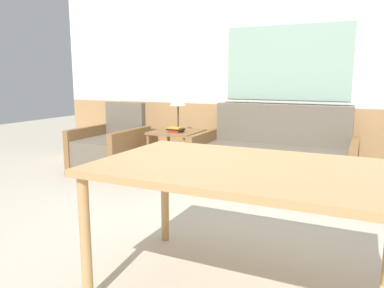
{
  "coord_description": "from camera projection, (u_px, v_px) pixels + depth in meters",
  "views": [
    {
      "loc": [
        0.83,
        -2.2,
        1.24
      ],
      "look_at": [
        -0.76,
        1.17,
        0.58
      ],
      "focal_mm": 35.0,
      "sensor_mm": 36.0,
      "label": 1
    }
  ],
  "objects": [
    {
      "name": "table_lamp",
      "position": [
        178.0,
        102.0,
        4.86
      ],
      "size": [
        0.22,
        0.22,
        0.46
      ],
      "color": "#4C3823",
      "rests_on": "side_table"
    },
    {
      "name": "couch",
      "position": [
        273.0,
        163.0,
        4.33
      ],
      "size": [
        1.8,
        0.86,
        0.91
      ],
      "color": "olive",
      "rests_on": "ground_plane"
    },
    {
      "name": "book_stack",
      "position": [
        176.0,
        130.0,
        4.71
      ],
      "size": [
        0.23,
        0.17,
        0.06
      ],
      "color": "#B22823",
      "rests_on": "side_table"
    },
    {
      "name": "dining_table",
      "position": [
        245.0,
        178.0,
        2.07
      ],
      "size": [
        1.65,
        1.01,
        0.77
      ],
      "color": "tan",
      "rests_on": "ground_plane"
    },
    {
      "name": "ground_plane",
      "position": [
        219.0,
        264.0,
        2.52
      ],
      "size": [
        16.0,
        16.0,
        0.0
      ],
      "primitive_type": "plane",
      "color": "beige"
    },
    {
      "name": "side_table",
      "position": [
        177.0,
        137.0,
        4.83
      ],
      "size": [
        0.59,
        0.59,
        0.56
      ],
      "color": "olive",
      "rests_on": "ground_plane"
    },
    {
      "name": "wall_back",
      "position": [
        297.0,
        68.0,
        4.63
      ],
      "size": [
        7.2,
        0.09,
        2.7
      ],
      "color": "tan",
      "rests_on": "ground_plane"
    },
    {
      "name": "armchair",
      "position": [
        110.0,
        151.0,
        5.0
      ],
      "size": [
        0.77,
        0.87,
        0.9
      ],
      "rotation": [
        0.0,
        0.0,
        0.18
      ],
      "color": "olive",
      "rests_on": "ground_plane"
    }
  ]
}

